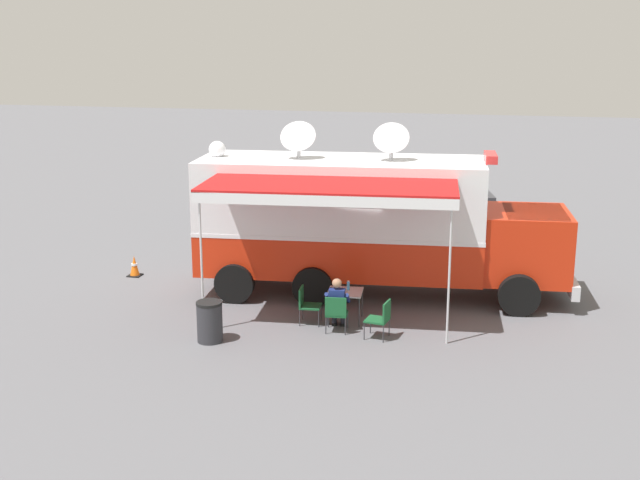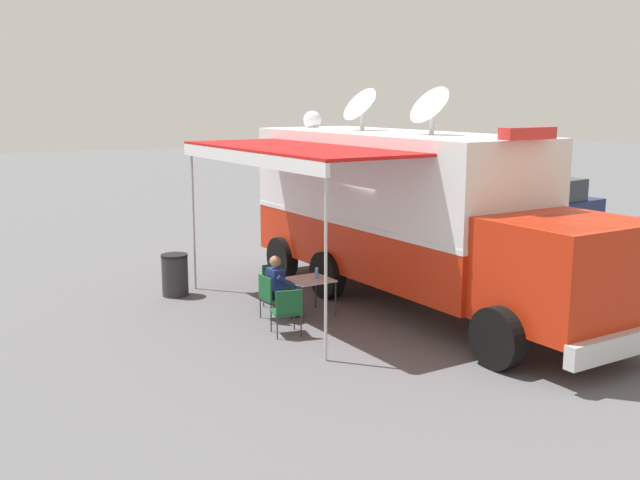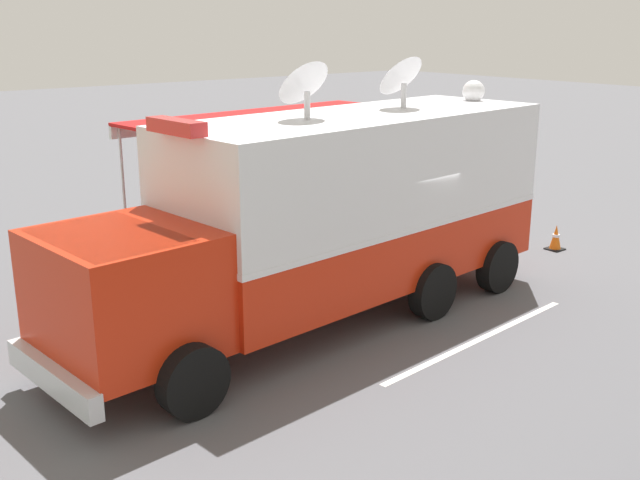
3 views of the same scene
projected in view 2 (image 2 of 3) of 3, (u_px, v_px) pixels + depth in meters
ground_plane at (389, 295)px, 16.05m from camera, size 100.00×100.00×0.00m
lot_stripe at (460, 278)px, 17.60m from camera, size 0.53×4.79×0.01m
command_truck at (412, 211)px, 15.05m from camera, size 5.50×9.66×4.53m
folding_table at (309, 282)px, 14.46m from camera, size 0.87×0.87×0.73m
water_bottle at (317, 273)px, 14.44m from camera, size 0.07×0.07×0.22m
folding_chair_at_table at (271, 294)px, 14.17m from camera, size 0.52×0.52×0.87m
folding_chair_beside_table at (276, 282)px, 15.08m from camera, size 0.52×0.52×0.87m
folding_chair_spare_by_truck at (287, 308)px, 13.20m from camera, size 0.55×0.55×0.87m
seated_responder at (280, 286)px, 14.24m from camera, size 0.69×0.58×1.25m
trash_bin at (175, 275)px, 15.95m from camera, size 0.57×0.57×0.91m
traffic_cone at (283, 238)px, 21.19m from camera, size 0.36×0.36×0.58m
car_behind_truck at (543, 208)px, 22.88m from camera, size 4.49×2.68×1.76m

